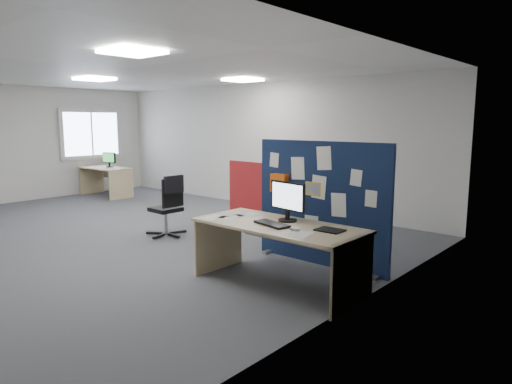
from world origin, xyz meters
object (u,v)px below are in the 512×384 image
Objects in this scene: red_divider at (255,191)px; monitor_second at (109,159)px; navy_divider at (319,203)px; second_desk at (107,175)px; main_desk at (280,237)px; office_chair at (169,203)px; monitor_main at (288,200)px.

monitor_second is at bearing -171.13° from red_divider.
second_desk is at bearing 170.66° from navy_divider.
office_chair is at bearing 168.29° from main_desk.
red_divider is (-2.72, 2.67, -0.04)m from main_desk.
second_desk is 3.57× the size of monitor_second.
monitor_second is at bearing 161.59° from office_chair.
navy_divider reaches higher than main_desk.
monitor_main reaches higher than main_desk.
red_divider is 1.00× the size of second_desk.
navy_divider reaches higher than red_divider.
office_chair is (-2.73, 0.42, -0.41)m from monitor_main.
navy_divider is at bearing 106.05° from monitor_main.
navy_divider reaches higher than second_desk.
main_desk is at bearing -30.61° from monitor_second.
navy_divider is at bearing 10.34° from office_chair.
office_chair is (-2.74, 0.57, 0.00)m from main_desk.
red_divider is (-2.71, 2.53, -0.45)m from monitor_main.
monitor_main is at bearing -82.58° from navy_divider.
office_chair is at bearing -87.57° from red_divider.
second_desk is at bearing -141.91° from monitor_second.
second_desk is (-4.54, -0.53, 0.02)m from red_divider.
red_divider is 3.57× the size of monitor_second.
red_divider reaches higher than second_desk.
office_chair is (4.47, -1.63, -0.37)m from monitor_second.
monitor_main is 1.29× the size of monitor_second.
navy_divider is at bearing -9.34° from second_desk.
monitor_main reaches higher than second_desk.
second_desk is at bearing 173.20° from monitor_main.
office_chair is at bearing 179.79° from monitor_main.
navy_divider is 1.36× the size of second_desk.
office_chair reaches higher than main_desk.
navy_divider is at bearing 97.08° from main_desk.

